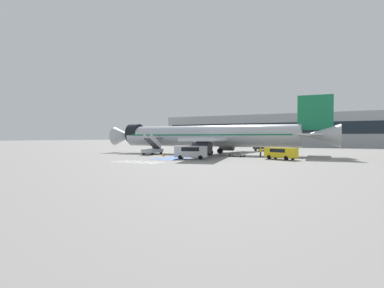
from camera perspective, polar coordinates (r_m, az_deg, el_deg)
The scene contains 20 objects.
ground_plane at distance 59.95m, azimuth 1.78°, elevation -1.88°, with size 600.00×600.00×0.00m, color gray.
apron_leadline_yellow at distance 58.69m, azimuth 2.89°, elevation -1.95°, with size 0.20×78.79×0.01m, color gold.
apron_stand_patch_blue at distance 48.05m, azimuth -2.90°, elevation -2.65°, with size 4.42×9.75×0.01m, color #2856A8.
apron_walkway_bar_0 at distance 42.39m, azimuth -13.52°, elevation -3.20°, with size 0.44×3.60×0.01m, color silver.
apron_walkway_bar_1 at distance 41.62m, azimuth -12.26°, elevation -3.27°, with size 0.44×3.60×0.01m, color silver.
apron_walkway_bar_2 at distance 40.88m, azimuth -10.95°, elevation -3.35°, with size 0.44×3.60×0.01m, color silver.
apron_walkway_bar_3 at distance 40.16m, azimuth -9.60°, elevation -3.43°, with size 0.44×3.60×0.01m, color silver.
apron_walkway_bar_4 at distance 39.46m, azimuth -8.19°, elevation -3.50°, with size 0.44×3.60×0.01m, color silver.
apron_walkway_bar_5 at distance 38.78m, azimuth -6.74°, elevation -3.58°, with size 0.44×3.60×0.01m, color silver.
airliner at distance 58.39m, azimuth 3.48°, elevation 1.51°, with size 45.55×36.53×10.52m.
boarding_stairs_forward at distance 58.49m, azimuth -7.51°, elevation -1.00°, with size 2.56×5.36×4.01m.
fuel_tanker at distance 78.17m, azimuth 13.80°, elevation 0.07°, with size 3.66×10.83×3.40m.
service_van_0 at distance 46.18m, azimuth 16.55°, elevation -1.52°, with size 5.07×3.59×1.76m.
service_van_1 at distance 45.21m, azimuth -0.21°, elevation -1.37°, with size 5.20×3.38×2.00m.
baggage_cart at distance 51.29m, azimuth 8.54°, elevation -2.13°, with size 2.80×1.87×0.87m.
ground_crew_0 at distance 50.99m, azimuth 12.92°, elevation -1.39°, with size 0.49×0.42×1.66m.
ground_crew_1 at distance 53.79m, azimuth 3.56°, elevation -1.19°, with size 0.32×0.47×1.71m.
ground_crew_2 at distance 52.87m, azimuth 2.42°, elevation -1.17°, with size 0.43×0.49×1.80m.
traffic_cone_0 at distance 52.58m, azimuth -5.40°, elevation -1.99°, with size 0.54×0.54×0.60m.
terminal_building at distance 119.97m, azimuth 15.93°, elevation 2.50°, with size 90.82×12.10×12.02m.
Camera 1 is at (25.34, -54.24, 3.25)m, focal length 28.00 mm.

